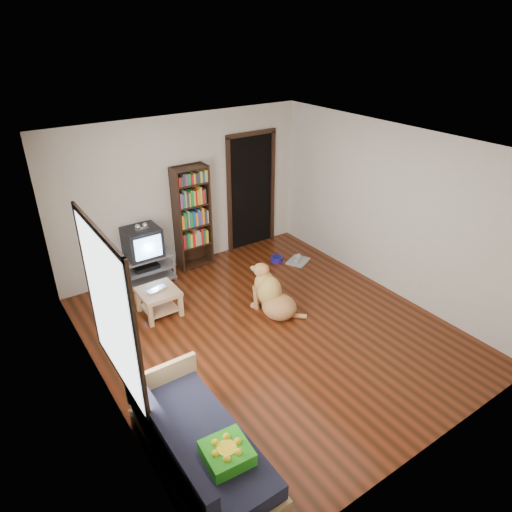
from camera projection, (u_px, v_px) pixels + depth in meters
ground at (270, 331)px, 6.42m from camera, size 5.00×5.00×0.00m
ceiling at (273, 147)px, 5.22m from camera, size 5.00×5.00×0.00m
wall_back at (184, 193)px, 7.65m from camera, size 4.50×0.00×4.50m
wall_front at (440, 354)px, 3.99m from camera, size 4.50×0.00×4.50m
wall_left at (95, 304)px, 4.69m from camera, size 0.00×5.00×5.00m
wall_right at (391, 211)px, 6.95m from camera, size 0.00×5.00×5.00m
green_cushion at (227, 453)px, 4.04m from camera, size 0.43×0.43×0.13m
laptop at (159, 290)px, 6.60m from camera, size 0.33×0.24×0.02m
dog_bowl at (277, 259)px, 8.26m from camera, size 0.22×0.22×0.08m
grey_rag at (298, 261)px, 8.24m from camera, size 0.50×0.46×0.03m
window at (110, 310)px, 4.24m from camera, size 0.03×1.46×1.70m
doorway at (251, 189)px, 8.39m from camera, size 1.03×0.05×2.19m
tv_stand at (146, 268)px, 7.49m from camera, size 0.90×0.45×0.50m
crt_tv at (142, 241)px, 7.29m from camera, size 0.55×0.52×0.58m
bookshelf at (192, 212)px, 7.70m from camera, size 0.60×0.30×1.80m
sofa at (197, 449)px, 4.35m from camera, size 0.80×1.80×0.80m
coffee_table at (159, 297)px, 6.68m from camera, size 0.55×0.55×0.40m
dog at (272, 296)px, 6.71m from camera, size 0.61×0.87×0.78m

